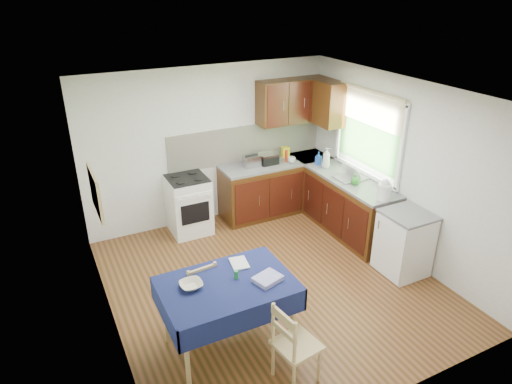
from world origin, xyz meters
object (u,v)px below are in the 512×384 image
chair_far (199,292)px  toaster (252,161)px  kettle (385,191)px  dining_table (227,292)px  dish_rack (351,177)px  chair_near (293,343)px  sandwich_press (268,159)px

chair_far → toaster: (1.71, 2.13, 0.53)m
kettle → dining_table: bearing=-165.5°
chair_far → dish_rack: size_ratio=1.99×
chair_far → dish_rack: dish_rack is taller
chair_near → dining_table: bearing=18.7°
dining_table → kettle: kettle is taller
sandwich_press → dish_rack: size_ratio=0.66×
chair_far → sandwich_press: size_ratio=3.02×
sandwich_press → dining_table: bearing=-105.1°
dining_table → chair_near: chair_near is taller
toaster → dish_rack: size_ratio=0.61×
dining_table → kettle: size_ratio=4.52×
chair_far → sandwich_press: bearing=-138.7°
toaster → dining_table: bearing=-97.0°
kettle → chair_near: bearing=-148.2°
dining_table → chair_far: size_ratio=1.56×
chair_near → dish_rack: 3.21m
chair_far → chair_near: 1.28m
chair_near → chair_far: bearing=15.9°
dining_table → chair_far: 0.54m
chair_far → dining_table: bearing=104.0°
toaster → kettle: kettle is taller
chair_near → toaster: size_ratio=3.35×
sandwich_press → kettle: bearing=-47.3°
dining_table → kettle: bearing=31.0°
dining_table → dish_rack: (2.68, 1.47, 0.21)m
chair_far → toaster: bearing=-134.2°
toaster → dish_rack: dish_rack is taller
dish_rack → sandwich_press: bearing=120.0°
chair_far → toaster: toaster is taller
dish_rack → kettle: 0.80m
dining_table → sandwich_press: size_ratio=4.70×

